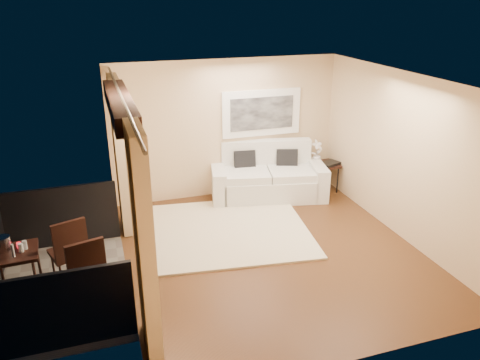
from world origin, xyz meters
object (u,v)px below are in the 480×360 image
orchid (317,151)px  balcony_chair_far (70,248)px  side_table (324,166)px  bistro_table (15,257)px  balcony_chair_near (91,278)px  sofa (268,178)px  ice_bucket (4,244)px

orchid → balcony_chair_far: bearing=-155.8°
side_table → bistro_table: (-5.58, -2.07, 0.09)m
orchid → balcony_chair_far: (-4.78, -2.15, -0.21)m
balcony_chair_far → balcony_chair_near: balcony_chair_near is taller
sofa → side_table: size_ratio=4.11×
balcony_chair_near → ice_bucket: size_ratio=5.37×
sofa → bistro_table: size_ratio=3.44×
orchid → bistro_table: 5.89m
balcony_chair_far → ice_bucket: balcony_chair_far is taller
side_table → balcony_chair_near: bearing=-148.1°
balcony_chair_near → ice_bucket: bearing=124.7°
balcony_chair_far → balcony_chair_near: size_ratio=0.97×
sofa → balcony_chair_far: 4.28m
side_table → orchid: 0.34m
orchid → ice_bucket: (-5.57, -2.12, -0.02)m
orchid → balcony_chair_near: 5.44m
ice_bucket → sofa: bearing=25.0°
balcony_chair_far → orchid: bearing=-174.9°
orchid → balcony_chair_near: bearing=-146.4°
balcony_chair_far → ice_bucket: (-0.78, 0.03, 0.19)m
sofa → balcony_chair_near: sofa is taller
sofa → bistro_table: 4.90m
bistro_table → sofa: bearing=26.3°
bistro_table → balcony_chair_near: 1.24m
balcony_chair_near → ice_bucket: 1.38m
orchid → ice_bucket: 5.96m
orchid → balcony_chair_near: balcony_chair_near is taller
side_table → orchid: bearing=135.1°
sofa → balcony_chair_far: (-3.71, -2.13, 0.23)m
orchid → bistro_table: (-5.46, -2.19, -0.21)m
orchid → balcony_chair_far: 5.25m
side_table → balcony_chair_near: balcony_chair_near is taller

